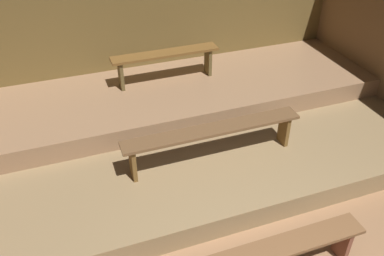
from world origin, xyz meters
The scene contains 7 objects.
ground centered at (0.00, 2.41, -0.04)m, with size 6.92×5.62×0.08m, color #8E6645.
wall_back centered at (0.00, 4.85, 1.19)m, with size 6.92×0.06×2.38m, color brown.
platform_lower centered at (0.00, 3.19, 0.14)m, with size 6.12×3.27×0.29m, color olive.
platform_middle centered at (0.00, 3.96, 0.43)m, with size 6.12×1.72×0.29m, color #916D4E.
bench_floor_center centered at (-0.07, 0.92, 0.37)m, with size 2.01×0.25×0.46m.
bench_lower_center centered at (0.04, 2.53, 0.66)m, with size 2.24×0.25×0.46m.
bench_middle_center centered at (-0.04, 4.20, 0.93)m, with size 1.60×0.25×0.46m.
Camera 1 is at (-1.56, -1.14, 3.53)m, focal length 38.17 mm.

